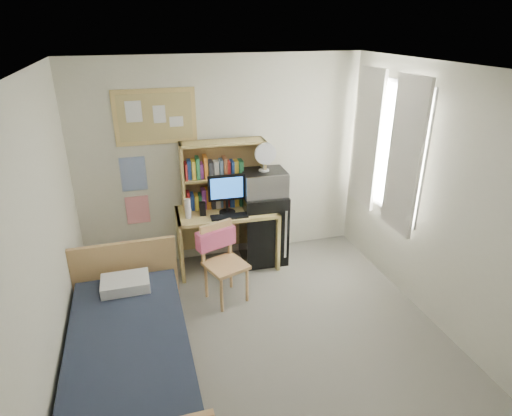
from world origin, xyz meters
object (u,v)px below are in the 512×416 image
object	(u,v)px
speaker_right	(251,204)
desk_fan	(264,158)
speaker_left	(203,209)
microwave	(264,183)
bulletin_board	(155,117)
monitor	(227,195)
bed	(131,365)
desk	(227,238)
desk_chair	(226,265)
mini_fridge	(263,227)

from	to	relation	value
speaker_right	desk_fan	xyz separation A→B (m)	(0.19, 0.09, 0.55)
speaker_left	desk_fan	world-z (taller)	desk_fan
microwave	bulletin_board	bearing A→B (deg)	168.63
monitor	bed	bearing A→B (deg)	-122.99
speaker_right	speaker_left	bearing A→B (deg)	-180.00
bed	microwave	size ratio (longest dim) A/B	3.80
bulletin_board	desk	distance (m)	1.73
desk_chair	speaker_left	distance (m)	0.81
microwave	desk_chair	bearing A→B (deg)	-129.30
monitor	microwave	bearing A→B (deg)	10.75
mini_fridge	microwave	bearing A→B (deg)	-90.00
desk_chair	desk_fan	distance (m)	1.38
bed	speaker_right	bearing A→B (deg)	48.35
speaker_left	speaker_right	bearing A→B (deg)	0.00
monitor	bulletin_board	bearing A→B (deg)	155.37
desk	speaker_left	world-z (taller)	speaker_left
speaker_right	desk_fan	world-z (taller)	desk_fan
mini_fridge	desk_fan	bearing A→B (deg)	-90.00
desk	speaker_right	xyz separation A→B (m)	(0.30, -0.07, 0.47)
microwave	desk_fan	distance (m)	0.32
mini_fridge	speaker_left	world-z (taller)	speaker_left
desk_chair	microwave	bearing A→B (deg)	28.58
mini_fridge	desk_chair	bearing A→B (deg)	-128.58
speaker_left	microwave	xyz separation A→B (m)	(0.79, 0.06, 0.23)
bed	speaker_left	bearing A→B (deg)	61.86
microwave	mini_fridge	bearing A→B (deg)	90.00
desk_chair	monitor	size ratio (longest dim) A/B	1.89
monitor	speaker_left	distance (m)	0.34
speaker_left	microwave	bearing A→B (deg)	6.70
monitor	desk_fan	distance (m)	0.63
desk	microwave	size ratio (longest dim) A/B	2.33
desk	desk_fan	world-z (taller)	desk_fan
speaker_left	monitor	bearing A→B (deg)	0.00
monitor	speaker_right	xyz separation A→B (m)	(0.30, -0.01, -0.15)
desk_chair	speaker_left	bearing A→B (deg)	80.49
speaker_left	speaker_right	xyz separation A→B (m)	(0.60, -0.02, 0.00)
mini_fridge	monitor	xyz separation A→B (m)	(-0.49, -0.09, 0.54)
microwave	speaker_right	bearing A→B (deg)	-153.54
mini_fridge	speaker_left	size ratio (longest dim) A/B	5.54
desk_chair	bed	size ratio (longest dim) A/B	0.45
desk	speaker_left	distance (m)	0.56
mini_fridge	speaker_right	world-z (taller)	speaker_right
bulletin_board	monitor	world-z (taller)	bulletin_board
bulletin_board	speaker_left	xyz separation A→B (m)	(0.44, -0.36, -1.06)
desk	desk_chair	xyz separation A→B (m)	(-0.18, -0.73, 0.07)
desk_chair	desk_fan	size ratio (longest dim) A/B	2.78
bulletin_board	desk_fan	bearing A→B (deg)	-13.73
bulletin_board	monitor	bearing A→B (deg)	-26.86
desk	speaker_left	size ratio (longest dim) A/B	7.31
desk	speaker_right	distance (m)	0.56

